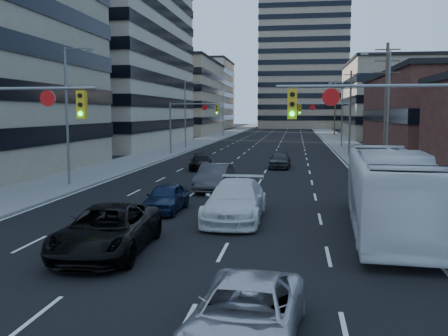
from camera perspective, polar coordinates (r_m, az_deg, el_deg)
name	(u,v)px	position (r m, az deg, el deg)	size (l,w,h in m)	color
ground	(110,320)	(12.52, -12.89, -16.58)	(400.00, 400.00, 0.00)	black
road_surface	(281,130)	(140.88, 6.51, 4.37)	(18.00, 300.00, 0.02)	black
sidewalk_left	(240,129)	(141.69, 1.84, 4.44)	(5.00, 300.00, 0.15)	slate
sidewalk_right	(323,130)	(141.00, 11.20, 4.32)	(5.00, 300.00, 0.15)	slate
office_left_mid	(82,50)	(77.87, -15.92, 12.89)	(26.00, 34.00, 28.00)	#ADA089
office_left_far	(170,98)	(114.32, -6.15, 7.92)	(20.00, 30.00, 16.00)	gray
office_right_far	(408,101)	(100.91, 20.25, 7.21)	(22.00, 28.00, 14.00)	gray
apartment_tower	(303,34)	(162.54, 9.05, 14.85)	(26.00, 26.00, 58.00)	gray
bg_block_left	(190,95)	(154.23, -3.89, 8.28)	(24.00, 24.00, 20.00)	#ADA089
bg_block_right	(400,108)	(143.44, 19.51, 6.47)	(22.00, 22.00, 12.00)	gray
signal_near_left	(4,125)	(22.09, -23.87, 4.48)	(6.59, 0.33, 6.00)	slate
signal_near_right	(385,127)	(19.00, 17.96, 4.49)	(6.59, 0.33, 6.00)	slate
signal_far_left	(190,117)	(56.99, -3.89, 5.81)	(6.09, 0.33, 6.00)	slate
signal_far_right	(328,117)	(55.83, 11.80, 5.68)	(6.09, 0.33, 6.00)	slate
utility_pole_block	(386,102)	(47.41, 18.01, 7.19)	(2.20, 0.28, 11.00)	#4C3D2D
utility_pole_midblock	(350,106)	(77.14, 14.24, 6.87)	(2.20, 0.28, 11.00)	#4C3D2D
utility_pole_distant	(335,108)	(107.03, 12.57, 6.72)	(2.20, 0.28, 11.00)	#4C3D2D
streetlight_left_near	(69,109)	(34.02, -17.29, 6.43)	(2.03, 0.22, 9.00)	slate
streetlight_left_mid	(186,111)	(67.33, -4.32, 6.53)	(2.03, 0.22, 9.00)	slate
streetlight_left_far	(224,111)	(101.78, -0.02, 6.49)	(2.03, 0.22, 9.00)	slate
streetlight_right_near	(386,109)	(36.24, 18.00, 6.39)	(2.03, 0.22, 9.00)	slate
streetlight_right_far	(341,111)	(70.99, 13.22, 6.37)	(2.03, 0.22, 9.00)	slate
black_pickup	(107,230)	(17.76, -13.18, -6.91)	(2.72, 5.90, 1.64)	black
white_van	(235,201)	(22.51, 1.32, -3.75)	(2.50, 6.14, 1.78)	silver
silver_suv	(246,315)	(10.77, 2.49, -16.48)	(2.22, 4.82, 1.34)	#BDBCC2
transit_bus	(389,191)	(21.35, 18.32, -2.51)	(2.80, 11.99, 3.34)	white
sedan_blue	(166,198)	(24.60, -6.65, -3.39)	(1.64, 4.08, 1.39)	#0D1A34
sedan_grey_center	(215,177)	(31.02, -1.08, -1.08)	(1.75, 5.01, 1.65)	#37373A
sedan_black_far	(201,162)	(42.46, -2.68, 0.67)	(1.77, 4.35, 1.26)	black
sedan_grey_right	(280,160)	(43.71, 6.41, 0.93)	(1.73, 4.29, 1.46)	#313134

